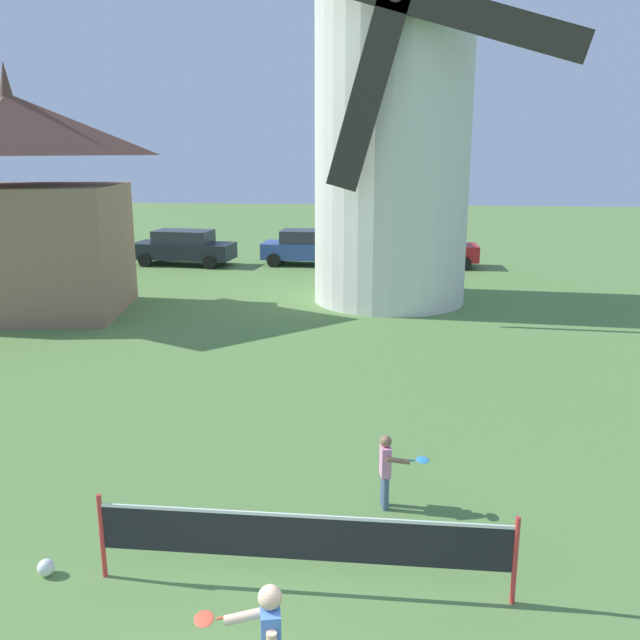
{
  "coord_description": "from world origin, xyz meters",
  "views": [
    {
      "loc": [
        1.24,
        -4.65,
        5.09
      ],
      "look_at": [
        0.29,
        4.42,
        2.81
      ],
      "focal_mm": 38.52,
      "sensor_mm": 36.0,
      "label": 1
    }
  ],
  "objects": [
    {
      "name": "player_far",
      "position": [
        1.26,
        4.46,
        0.64
      ],
      "size": [
        0.72,
        0.38,
        1.12
      ],
      "color": "slate",
      "rests_on": "ground_plane"
    },
    {
      "name": "parked_car_blue",
      "position": [
        -2.59,
        25.74,
        0.81
      ],
      "size": [
        3.9,
        1.98,
        1.56
      ],
      "color": "#334C99",
      "rests_on": "ground_plane"
    },
    {
      "name": "tennis_net",
      "position": [
        0.29,
        2.42,
        0.68
      ],
      "size": [
        4.94,
        0.06,
        1.1
      ],
      "color": "red",
      "rests_on": "ground_plane"
    },
    {
      "name": "windmill",
      "position": [
        1.17,
        18.61,
        6.59
      ],
      "size": [
        10.67,
        5.84,
        14.53
      ],
      "color": "silver",
      "rests_on": "ground_plane"
    },
    {
      "name": "chapel",
      "position": [
        -10.26,
        15.6,
        3.28
      ],
      "size": [
        6.93,
        5.53,
        7.6
      ],
      "color": "#937056",
      "rests_on": "ground_plane"
    },
    {
      "name": "parked_car_black",
      "position": [
        -8.03,
        25.11,
        0.81
      ],
      "size": [
        4.58,
        2.2,
        1.56
      ],
      "color": "#1E232D",
      "rests_on": "ground_plane"
    },
    {
      "name": "stray_ball",
      "position": [
        -2.88,
        2.37,
        0.11
      ],
      "size": [
        0.21,
        0.21,
        0.21
      ],
      "primitive_type": "sphere",
      "color": "silver",
      "rests_on": "ground_plane"
    },
    {
      "name": "parked_car_red",
      "position": [
        2.94,
        25.76,
        0.81
      ],
      "size": [
        4.11,
        1.97,
        1.56
      ],
      "color": "red",
      "rests_on": "ground_plane"
    }
  ]
}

